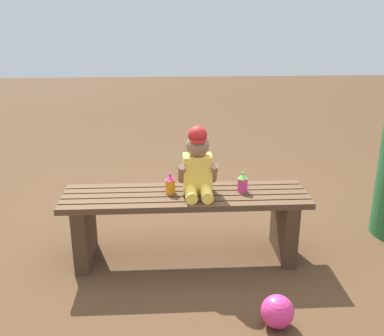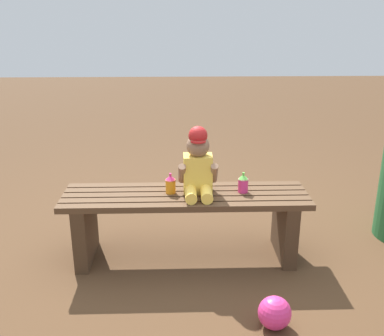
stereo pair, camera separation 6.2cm
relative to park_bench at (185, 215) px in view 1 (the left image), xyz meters
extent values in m
plane|color=#4C331E|center=(0.00, 0.00, -0.28)|extent=(16.00, 16.00, 0.00)
cube|color=#513823|center=(0.00, -0.16, 0.12)|extent=(1.46, 0.06, 0.04)
cube|color=#513823|center=(0.00, -0.08, 0.12)|extent=(1.46, 0.06, 0.04)
cube|color=#513823|center=(0.00, 0.00, 0.12)|extent=(1.46, 0.06, 0.04)
cube|color=#513823|center=(0.00, 0.08, 0.12)|extent=(1.46, 0.06, 0.04)
cube|color=#513823|center=(0.00, 0.16, 0.12)|extent=(1.46, 0.06, 0.04)
cube|color=#452F1E|center=(-0.61, 0.00, -0.09)|extent=(0.08, 0.38, 0.39)
cube|color=#452F1E|center=(0.61, 0.00, -0.09)|extent=(0.08, 0.38, 0.39)
cube|color=#F2C64C|center=(0.07, 0.03, 0.26)|extent=(0.17, 0.12, 0.23)
sphere|color=#8C664C|center=(0.07, 0.03, 0.43)|extent=(0.14, 0.14, 0.14)
cylinder|color=#B21E1E|center=(0.07, 0.00, 0.47)|extent=(0.09, 0.09, 0.01)
sphere|color=#B21E1E|center=(0.07, 0.03, 0.49)|extent=(0.11, 0.11, 0.11)
cylinder|color=#FED050|center=(0.03, -0.09, 0.18)|extent=(0.07, 0.16, 0.07)
cylinder|color=#FED050|center=(0.12, -0.09, 0.18)|extent=(0.07, 0.16, 0.07)
cylinder|color=#8C664C|center=(-0.02, 0.00, 0.27)|extent=(0.04, 0.12, 0.14)
cylinder|color=#8C664C|center=(0.17, 0.00, 0.27)|extent=(0.04, 0.12, 0.14)
cylinder|color=orange|center=(-0.09, 0.02, 0.18)|extent=(0.06, 0.06, 0.08)
cone|color=#E5337F|center=(-0.09, 0.02, 0.24)|extent=(0.06, 0.06, 0.03)
cylinder|color=#E5337F|center=(-0.09, 0.02, 0.26)|extent=(0.01, 0.01, 0.02)
cylinder|color=#E5337F|center=(0.35, 0.02, 0.18)|extent=(0.06, 0.06, 0.08)
cone|color=#66CC4C|center=(0.35, 0.02, 0.24)|extent=(0.06, 0.06, 0.03)
cylinder|color=#66CC4C|center=(0.35, 0.02, 0.26)|extent=(0.01, 0.01, 0.02)
sphere|color=#E5337F|center=(0.42, -0.68, -0.20)|extent=(0.16, 0.16, 0.16)
camera|label=1|loc=(-0.10, -2.49, 1.18)|focal=42.30mm
camera|label=2|loc=(-0.04, -2.49, 1.18)|focal=42.30mm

